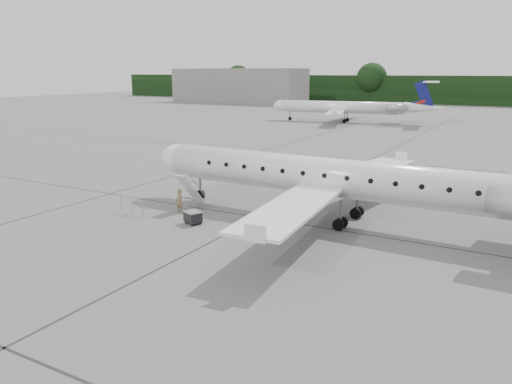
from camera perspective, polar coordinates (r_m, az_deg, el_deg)
The scene contains 9 objects.
ground at distance 25.46m, azimuth 4.58°, elevation -7.44°, with size 320.00×320.00×0.00m, color slate.
treeline at distance 152.03m, azimuth 26.06°, elevation 10.33°, with size 260.00×4.00×8.00m, color black.
terminal_building at distance 154.01m, azimuth -1.94°, elevation 12.07°, with size 40.00×14.00×10.00m, color slate.
main_regional_jet at distance 30.87m, azimuth 8.95°, elevation 3.79°, with size 30.80×22.17×7.90m, color silver, non-canonical shape.
airstair at distance 34.20m, azimuth -7.44°, elevation 0.16°, with size 0.85×2.20×2.47m, color silver, non-canonical shape.
passenger at distance 33.37m, azimuth -8.74°, elevation -1.00°, with size 0.58×0.38×1.60m, color olive.
safety_railing at distance 33.78m, azimuth -14.00°, elevation -1.60°, with size 2.20×0.08×1.00m, color #989BA1, non-canonical shape.
baggage_cart at distance 30.89m, azimuth -7.23°, elevation -2.86°, with size 0.98×0.80×0.85m, color black, non-canonical shape.
bg_regional_left at distance 94.41m, azimuth 9.69°, elevation 10.19°, with size 29.00×20.88×7.61m, color silver, non-canonical shape.
Camera 1 is at (9.85, -21.63, 9.13)m, focal length 35.00 mm.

